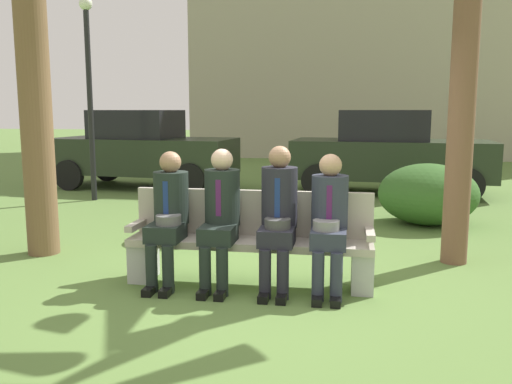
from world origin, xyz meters
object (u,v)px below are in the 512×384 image
at_px(parked_car_far, 389,152).
at_px(park_bench, 250,239).
at_px(seated_man_rightmost, 329,216).
at_px(seated_man_centerleft, 220,211).
at_px(seated_man_leftmost, 169,211).
at_px(seated_man_centerright, 278,211).
at_px(street_lamp, 89,78).
at_px(shrub_near_bench, 428,194).
at_px(parked_car_near, 143,149).
at_px(shrub_mid_lawn, 184,217).

bearing_deg(parked_car_far, park_bench, -106.14).
bearing_deg(seated_man_rightmost, seated_man_centerleft, 179.48).
xyz_separation_m(seated_man_leftmost, seated_man_centerright, (1.06, 0.01, 0.03)).
distance_m(seated_man_centerright, seated_man_rightmost, 0.47).
bearing_deg(seated_man_rightmost, parked_car_far, 80.82).
relative_size(seated_man_leftmost, street_lamp, 0.35).
bearing_deg(seated_man_leftmost, seated_man_centerright, 0.34).
height_order(seated_man_centerleft, street_lamp, street_lamp).
height_order(shrub_near_bench, parked_car_far, parked_car_far).
xyz_separation_m(shrub_near_bench, parked_car_near, (-5.56, 2.98, 0.39)).
height_order(seated_man_leftmost, parked_car_near, parked_car_near).
height_order(seated_man_rightmost, shrub_near_bench, seated_man_rightmost).
distance_m(seated_man_rightmost, shrub_near_bench, 3.54).
bearing_deg(street_lamp, parked_car_near, 79.95).
bearing_deg(shrub_mid_lawn, seated_man_leftmost, -77.37).
height_order(shrub_near_bench, street_lamp, street_lamp).
relative_size(seated_man_leftmost, parked_car_near, 0.32).
height_order(seated_man_rightmost, shrub_mid_lawn, seated_man_rightmost).
distance_m(seated_man_leftmost, seated_man_centerright, 1.06).
xyz_separation_m(shrub_mid_lawn, parked_car_far, (2.94, 4.48, 0.54)).
bearing_deg(seated_man_centerleft, shrub_near_bench, 53.82).
distance_m(park_bench, shrub_mid_lawn, 2.01).
distance_m(park_bench, seated_man_rightmost, 0.82).
height_order(seated_man_leftmost, shrub_near_bench, seated_man_leftmost).
bearing_deg(seated_man_centerright, street_lamp, 131.95).
relative_size(park_bench, street_lamp, 0.64).
distance_m(seated_man_centerleft, street_lamp, 5.89).
distance_m(parked_car_far, street_lamp, 5.96).
bearing_deg(parked_car_far, seated_man_centerright, -103.35).
relative_size(seated_man_centerright, parked_car_near, 0.33).
xyz_separation_m(seated_man_centerleft, street_lamp, (-3.49, 4.50, 1.52)).
distance_m(seated_man_leftmost, shrub_mid_lawn, 1.85).
relative_size(seated_man_rightmost, parked_car_far, 0.32).
distance_m(seated_man_centerleft, shrub_mid_lawn, 2.02).
relative_size(shrub_near_bench, parked_car_near, 0.36).
height_order(seated_man_centerleft, parked_car_far, parked_car_far).
relative_size(shrub_near_bench, street_lamp, 0.39).
bearing_deg(street_lamp, shrub_mid_lawn, -46.71).
xyz_separation_m(seated_man_rightmost, parked_car_far, (1.01, 6.24, 0.12)).
bearing_deg(seated_man_rightmost, shrub_mid_lawn, 137.60).
bearing_deg(street_lamp, seated_man_centerleft, -52.18).
xyz_separation_m(shrub_near_bench, street_lamp, (-5.87, 1.24, 1.80)).
distance_m(seated_man_centerright, parked_car_near, 7.27).
xyz_separation_m(parked_car_near, street_lamp, (-0.31, -1.74, 1.41)).
height_order(seated_man_leftmost, seated_man_centerright, seated_man_centerright).
xyz_separation_m(shrub_mid_lawn, street_lamp, (-2.59, 2.74, 1.95)).
height_order(park_bench, seated_man_centerright, seated_man_centerright).
bearing_deg(seated_man_rightmost, parked_car_near, 123.96).
distance_m(seated_man_leftmost, parked_car_near, 6.79).
height_order(seated_man_centerleft, shrub_near_bench, seated_man_centerleft).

